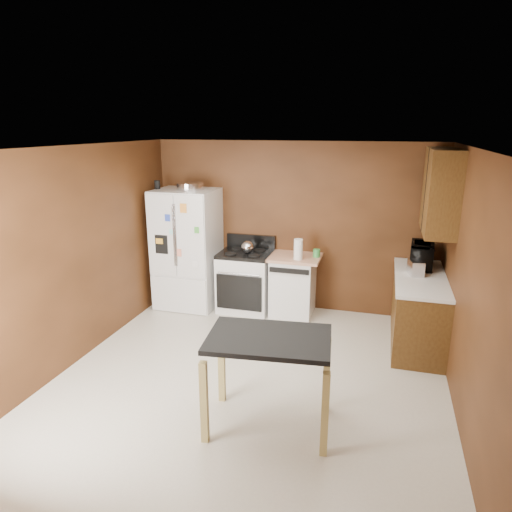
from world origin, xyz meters
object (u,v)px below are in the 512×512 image
at_px(gas_range, 246,280).
at_px(island, 269,352).
at_px(paper_towel, 298,249).
at_px(roasting_pan, 190,186).
at_px(green_canister, 317,253).
at_px(toaster, 416,267).
at_px(pen_cup, 157,185).
at_px(kettle, 248,247).
at_px(refrigerator, 187,249).
at_px(dishwasher, 293,285).
at_px(microwave, 422,256).

xyz_separation_m(gas_range, island, (1.03, -2.64, 0.29)).
bearing_deg(paper_towel, roasting_pan, 176.56).
distance_m(green_canister, toaster, 1.41).
height_order(pen_cup, paper_towel, pen_cup).
height_order(kettle, refrigerator, refrigerator).
relative_size(refrigerator, island, 1.53).
bearing_deg(toaster, green_canister, 146.90).
height_order(paper_towel, toaster, paper_towel).
distance_m(refrigerator, dishwasher, 1.69).
distance_m(kettle, refrigerator, 0.96).
height_order(green_canister, island, green_canister).
bearing_deg(roasting_pan, gas_range, 1.42).
relative_size(pen_cup, dishwasher, 0.14).
xyz_separation_m(kettle, green_canister, (1.00, 0.12, -0.05)).
xyz_separation_m(gas_range, dishwasher, (0.72, 0.02, -0.01)).
relative_size(gas_range, island, 0.94).
bearing_deg(island, microwave, 61.08).
relative_size(paper_towel, toaster, 1.15).
xyz_separation_m(paper_towel, dishwasher, (-0.09, 0.14, -0.58)).
bearing_deg(microwave, gas_range, 92.57).
relative_size(microwave, refrigerator, 0.29).
distance_m(microwave, dishwasher, 1.84).
bearing_deg(green_canister, island, -90.26).
bearing_deg(green_canister, toaster, -20.49).
bearing_deg(toaster, kettle, 158.33).
xyz_separation_m(pen_cup, refrigerator, (0.42, 0.04, -0.96)).
distance_m(paper_towel, refrigerator, 1.73).
distance_m(pen_cup, paper_towel, 2.30).
relative_size(kettle, paper_towel, 0.64).
bearing_deg(island, green_canister, 89.74).
bearing_deg(island, gas_range, 111.35).
relative_size(roasting_pan, green_canister, 3.61).
xyz_separation_m(pen_cup, microwave, (3.78, 0.04, -0.82)).
height_order(toaster, gas_range, gas_range).
xyz_separation_m(paper_towel, green_canister, (0.23, 0.19, -0.09)).
height_order(green_canister, microwave, microwave).
height_order(roasting_pan, refrigerator, roasting_pan).
xyz_separation_m(roasting_pan, island, (1.87, -2.62, -1.10)).
bearing_deg(pen_cup, toaster, -4.93).
height_order(microwave, refrigerator, refrigerator).
bearing_deg(dishwasher, roasting_pan, -178.34).
bearing_deg(island, paper_towel, 94.97).
relative_size(microwave, island, 0.45).
bearing_deg(paper_towel, green_canister, 40.05).
bearing_deg(kettle, gas_range, 133.24).
bearing_deg(toaster, gas_range, 157.33).
xyz_separation_m(kettle, microwave, (2.41, -0.01, 0.05)).
xyz_separation_m(green_canister, toaster, (1.32, -0.49, 0.05)).
bearing_deg(refrigerator, pen_cup, -174.51).
xyz_separation_m(green_canister, gas_range, (-1.04, -0.07, -0.48)).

